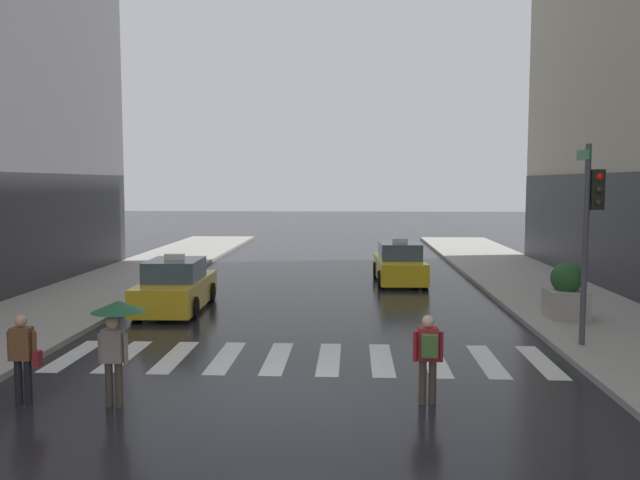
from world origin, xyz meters
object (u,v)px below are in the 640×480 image
pedestrian_with_umbrella (117,324)px  pedestrian_with_backpack (428,353)px  taxi_second (399,265)px  planter_near_corner (566,293)px  traffic_light_pole (591,216)px  taxi_lead (176,287)px  pedestrian_with_handbag (23,354)px

pedestrian_with_umbrella → pedestrian_with_backpack: size_ratio=1.18×
taxi_second → planter_near_corner: size_ratio=2.87×
pedestrian_with_backpack → planter_near_corner: size_ratio=1.03×
taxi_second → planter_near_corner: bearing=-60.2°
traffic_light_pole → taxi_second: traffic_light_pole is taller
pedestrian_with_umbrella → pedestrian_with_backpack: bearing=3.8°
taxi_lead → pedestrian_with_umbrella: bearing=-81.1°
traffic_light_pole → pedestrian_with_umbrella: size_ratio=2.47×
taxi_second → pedestrian_with_backpack: size_ratio=2.78×
traffic_light_pole → pedestrian_with_handbag: size_ratio=2.91×
taxi_second → traffic_light_pole: bearing=-70.8°
taxi_second → pedestrian_with_umbrella: 16.27m
taxi_second → planter_near_corner: (4.26, -7.43, 0.15)m
taxi_second → pedestrian_with_backpack: bearing=-92.1°
traffic_light_pole → pedestrian_with_umbrella: bearing=-155.9°
pedestrian_with_handbag → planter_near_corner: planter_near_corner is taller
traffic_light_pole → taxi_lead: (-11.23, 4.48, -2.53)m
traffic_light_pole → pedestrian_with_backpack: 6.29m
taxi_lead → planter_near_corner: 11.85m
traffic_light_pole → taxi_second: 11.55m
pedestrian_with_backpack → pedestrian_with_handbag: same height
pedestrian_with_umbrella → taxi_second: bearing=67.8°
pedestrian_with_backpack → planter_near_corner: bearing=56.5°
taxi_lead → pedestrian_with_umbrella: (1.39, -8.89, 0.79)m
taxi_lead → pedestrian_with_umbrella: 9.03m
pedestrian_with_backpack → taxi_lead: bearing=129.3°
pedestrian_with_umbrella → pedestrian_with_handbag: pedestrian_with_umbrella is taller
pedestrian_with_backpack → traffic_light_pole: bearing=43.5°
pedestrian_with_handbag → pedestrian_with_backpack: bearing=2.3°
pedestrian_with_umbrella → pedestrian_with_handbag: size_ratio=1.18×
taxi_lead → pedestrian_with_handbag: bearing=-92.5°
pedestrian_with_umbrella → pedestrian_with_backpack: 5.63m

